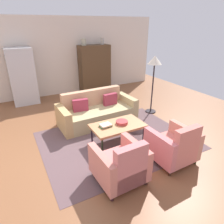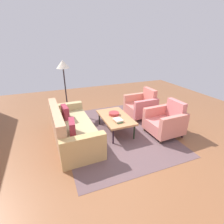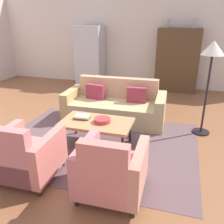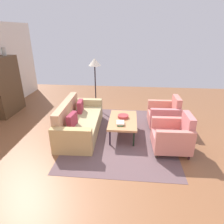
# 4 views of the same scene
# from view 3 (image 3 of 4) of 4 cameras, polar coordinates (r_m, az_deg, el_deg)

# --- Properties ---
(ground_plane) EXTENTS (10.41, 10.41, 0.00)m
(ground_plane) POSITION_cam_3_polar(r_m,az_deg,el_deg) (4.58, -8.20, -5.66)
(ground_plane) COLOR brown
(wall_back) EXTENTS (8.68, 0.12, 2.80)m
(wall_back) POSITION_cam_3_polar(r_m,az_deg,el_deg) (7.87, 3.68, 16.66)
(wall_back) COLOR beige
(wall_back) RESTS_ON ground
(area_rug) EXTENTS (3.40, 2.60, 0.01)m
(area_rug) POSITION_cam_3_polar(r_m,az_deg,el_deg) (4.30, -3.36, -7.32)
(area_rug) COLOR brown
(area_rug) RESTS_ON ground
(couch) EXTENTS (2.13, 0.96, 0.86)m
(couch) POSITION_cam_3_polar(r_m,az_deg,el_deg) (5.17, 0.80, 1.32)
(couch) COLOR tan
(couch) RESTS_ON ground
(coffee_table) EXTENTS (1.20, 0.70, 0.44)m
(coffee_table) POSITION_cam_3_polar(r_m,az_deg,el_deg) (4.08, -3.72, -2.74)
(coffee_table) COLOR black
(coffee_table) RESTS_ON ground
(armchair_left) EXTENTS (0.83, 0.83, 0.88)m
(armchair_left) POSITION_cam_3_polar(r_m,az_deg,el_deg) (3.47, -20.04, -9.97)
(armchair_left) COLOR #33251E
(armchair_left) RESTS_ON ground
(armchair_right) EXTENTS (0.82, 0.82, 0.88)m
(armchair_right) POSITION_cam_3_polar(r_m,az_deg,el_deg) (2.98, -0.42, -14.12)
(armchair_right) COLOR #392320
(armchair_right) RESTS_ON ground
(fruit_bowl) EXTENTS (0.28, 0.28, 0.07)m
(fruit_bowl) POSITION_cam_3_polar(r_m,az_deg,el_deg) (4.02, -2.32, -1.98)
(fruit_bowl) COLOR #A83536
(fruit_bowl) RESTS_ON coffee_table
(book_stack) EXTENTS (0.28, 0.21, 0.06)m
(book_stack) POSITION_cam_3_polar(r_m,az_deg,el_deg) (4.20, -7.12, -1.14)
(book_stack) COLOR #456F44
(book_stack) RESTS_ON coffee_table
(cabinet) EXTENTS (1.20, 0.51, 1.80)m
(cabinet) POSITION_cam_3_polar(r_m,az_deg,el_deg) (7.39, 15.23, 11.73)
(cabinet) COLOR #4D3621
(cabinet) RESTS_ON ground
(vase_tall) EXTENTS (0.17, 0.17, 0.24)m
(vase_tall) POSITION_cam_3_polar(r_m,az_deg,el_deg) (7.32, 12.74, 19.89)
(vase_tall) COLOR #A8A68B
(vase_tall) RESTS_ON cabinet
(vase_round) EXTENTS (0.13, 0.13, 0.25)m
(vase_round) POSITION_cam_3_polar(r_m,az_deg,el_deg) (7.29, 18.96, 19.34)
(vase_round) COLOR #A9A59A
(vase_round) RESTS_ON cabinet
(refrigerator) EXTENTS (0.80, 0.73, 1.85)m
(refrigerator) POSITION_cam_3_polar(r_m,az_deg,el_deg) (7.83, -5.16, 13.08)
(refrigerator) COLOR #B7BABF
(refrigerator) RESTS_ON ground
(floor_lamp) EXTENTS (0.40, 0.40, 1.72)m
(floor_lamp) POSITION_cam_3_polar(r_m,az_deg,el_deg) (4.55, 22.69, 11.95)
(floor_lamp) COLOR black
(floor_lamp) RESTS_ON ground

